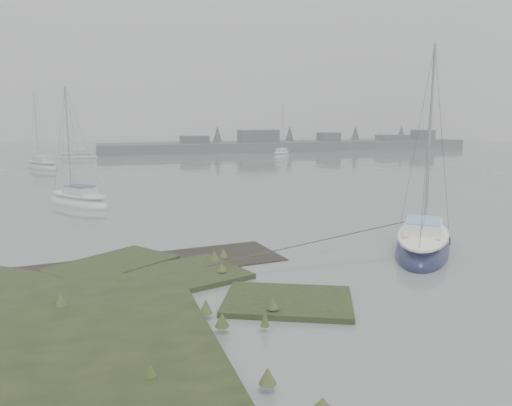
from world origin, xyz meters
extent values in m
plane|color=slate|center=(0.00, 30.00, 0.00)|extent=(160.00, 160.00, 0.00)
cube|color=#4C4F51|center=(26.00, 62.00, 0.60)|extent=(60.00, 8.00, 1.60)
cube|color=#424247|center=(10.00, 61.00, 1.40)|extent=(4.00, 3.00, 2.20)
cube|color=#424247|center=(20.00, 61.00, 1.80)|extent=(6.00, 3.00, 3.00)
cube|color=#424247|center=(32.00, 61.00, 1.55)|extent=(3.00, 3.00, 2.50)
cube|color=#424247|center=(44.00, 61.00, 1.30)|extent=(5.00, 3.00, 2.00)
cube|color=#424247|center=(50.00, 61.00, 1.70)|extent=(3.00, 3.00, 2.80)
cone|color=#384238|center=(14.00, 63.00, 2.20)|extent=(2.00, 2.00, 3.50)
cone|color=#384238|center=(26.00, 63.00, 2.20)|extent=(2.00, 2.00, 3.50)
cone|color=#384238|center=(38.00, 63.00, 2.20)|extent=(2.00, 2.00, 3.50)
cone|color=#384238|center=(47.00, 63.00, 2.20)|extent=(2.00, 2.00, 3.50)
ellipsoid|color=#12193B|center=(7.44, 2.96, 0.10)|extent=(5.30, 5.89, 1.45)
ellipsoid|color=white|center=(7.44, 2.96, 0.68)|extent=(4.51, 5.04, 0.41)
cube|color=white|center=(7.27, 2.76, 1.04)|extent=(2.29, 2.40, 0.43)
cube|color=#80B4DC|center=(7.27, 2.76, 1.28)|extent=(2.11, 2.22, 0.07)
cylinder|color=#939399|center=(7.92, 3.55, 4.40)|extent=(0.09, 0.09, 6.84)
cylinder|color=#939399|center=(7.17, 2.62, 1.28)|extent=(1.57, 1.91, 0.08)
ellipsoid|color=white|center=(-5.39, 18.22, 0.09)|extent=(4.46, 5.34, 1.29)
ellipsoid|color=silver|center=(-5.39, 18.22, 0.61)|extent=(3.78, 4.58, 0.36)
cube|color=silver|center=(-5.26, 18.04, 0.92)|extent=(1.97, 2.14, 0.38)
cube|color=navy|center=(-5.26, 18.04, 1.13)|extent=(1.82, 1.97, 0.06)
cylinder|color=#939399|center=(-5.78, 18.78, 3.90)|extent=(0.08, 0.08, 6.05)
cylinder|color=#939399|center=(-5.17, 17.91, 1.13)|extent=(1.27, 1.78, 0.07)
ellipsoid|color=silver|center=(-9.46, 42.34, 0.10)|extent=(4.50, 6.16, 1.44)
ellipsoid|color=silver|center=(-9.46, 42.34, 0.68)|extent=(3.80, 5.30, 0.41)
cube|color=silver|center=(-9.34, 42.11, 1.03)|extent=(2.08, 2.39, 0.42)
cube|color=silver|center=(-9.34, 42.11, 1.27)|extent=(1.92, 2.20, 0.07)
cylinder|color=#939399|center=(-9.81, 43.01, 4.37)|extent=(0.09, 0.09, 6.78)
cylinder|color=#939399|center=(-9.26, 41.96, 1.27)|extent=(1.18, 2.13, 0.08)
ellipsoid|color=silver|center=(19.22, 48.87, 0.09)|extent=(4.48, 5.56, 1.33)
ellipsoid|color=white|center=(19.22, 48.87, 0.62)|extent=(3.80, 4.78, 0.37)
cube|color=white|center=(19.09, 48.68, 0.95)|extent=(2.00, 2.21, 0.39)
cube|color=#B2B4BC|center=(19.09, 48.68, 1.17)|extent=(1.85, 2.04, 0.06)
cylinder|color=#939399|center=(19.60, 49.46, 4.02)|extent=(0.09, 0.09, 6.25)
cylinder|color=#939399|center=(19.01, 48.55, 1.17)|extent=(1.25, 1.87, 0.07)
ellipsoid|color=silver|center=(-6.29, 55.73, 0.08)|extent=(5.01, 2.06, 1.18)
ellipsoid|color=silver|center=(-6.29, 55.73, 0.56)|extent=(4.35, 1.68, 0.33)
cube|color=silver|center=(-6.08, 55.71, 0.85)|extent=(1.76, 1.20, 0.35)
cube|color=#B8BDC6|center=(-6.08, 55.71, 1.04)|extent=(1.62, 1.12, 0.06)
cylinder|color=#939399|center=(-6.91, 55.79, 3.59)|extent=(0.08, 0.08, 5.57)
cylinder|color=#939399|center=(-5.94, 55.70, 1.04)|extent=(1.95, 0.25, 0.06)
camera|label=1|loc=(-4.41, -12.72, 5.07)|focal=35.00mm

